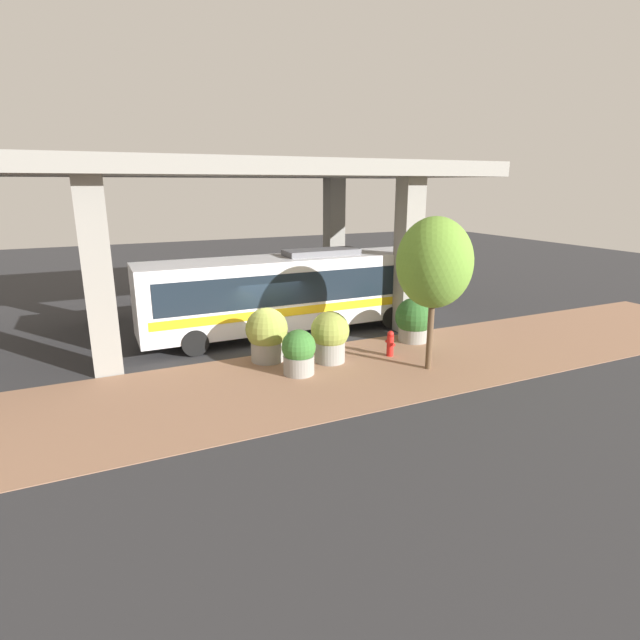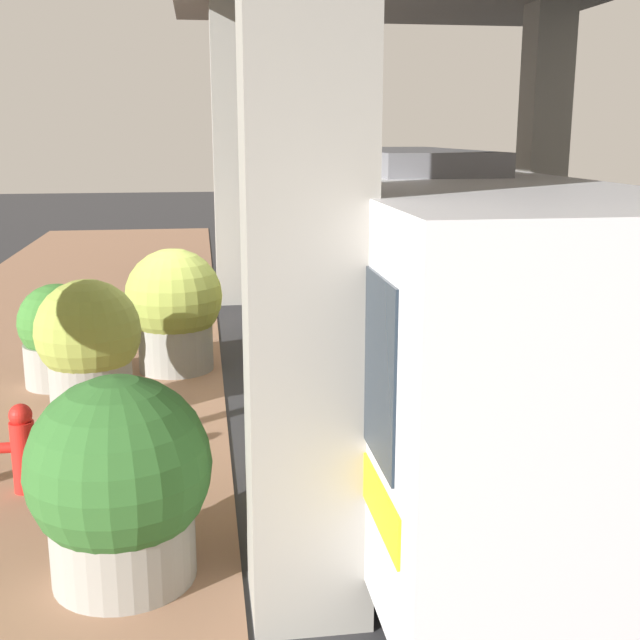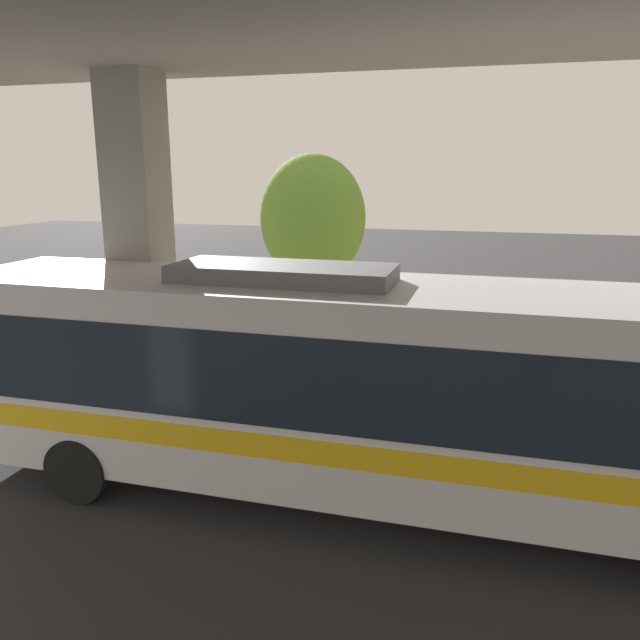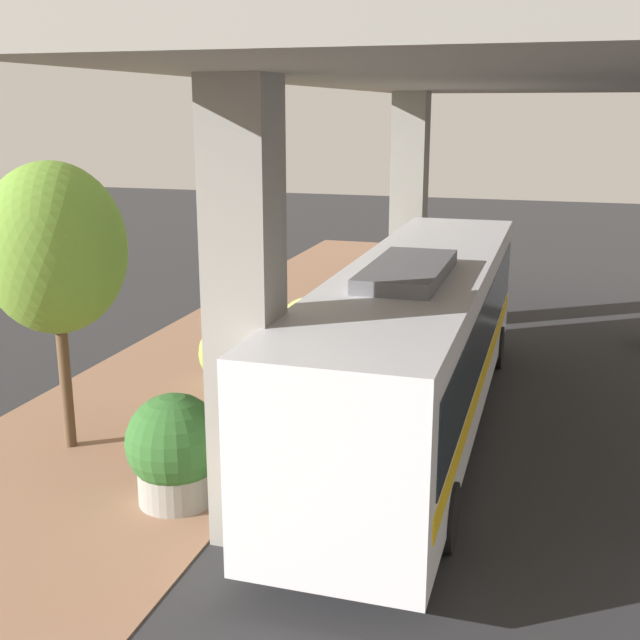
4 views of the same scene
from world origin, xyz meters
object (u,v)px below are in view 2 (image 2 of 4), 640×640
(bus, at_px, (383,271))
(planter_middle, at_px, (89,347))
(planter_extra, at_px, (59,336))
(planter_back, at_px, (120,483))
(planter_front, at_px, (174,309))
(fire_hydrant, at_px, (23,448))

(bus, distance_m, planter_middle, 3.99)
(bus, height_order, planter_middle, bus)
(bus, xyz_separation_m, planter_extra, (-4.51, 1.67, -1.14))
(bus, relative_size, planter_middle, 6.83)
(planter_middle, height_order, planter_back, planter_middle)
(planter_front, bearing_deg, bus, -37.93)
(planter_back, relative_size, planter_extra, 1.16)
(planter_back, bearing_deg, fire_hydrant, 122.29)
(planter_front, relative_size, planter_middle, 1.05)
(bus, bearing_deg, planter_back, -128.14)
(bus, height_order, planter_extra, bus)
(fire_hydrant, height_order, planter_middle, planter_middle)
(planter_front, xyz_separation_m, planter_back, (-0.27, -6.14, -0.13))
(planter_front, bearing_deg, fire_hydrant, -108.73)
(planter_back, height_order, planter_extra, planter_back)
(fire_hydrant, bearing_deg, planter_front, 71.27)
(planter_extra, bearing_deg, planter_front, 17.40)
(planter_middle, xyz_separation_m, planter_extra, (-0.64, 1.47, -0.20))
(planter_middle, bearing_deg, planter_extra, 113.57)
(planter_front, distance_m, planter_middle, 2.26)
(planter_middle, relative_size, planter_back, 1.04)
(planter_middle, bearing_deg, planter_back, -79.39)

